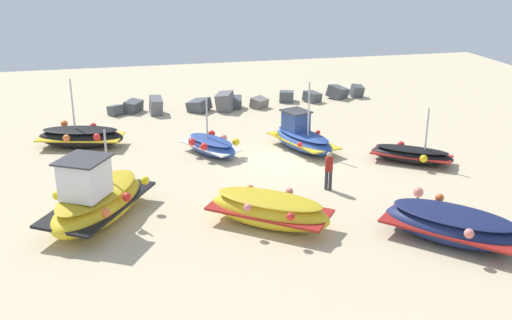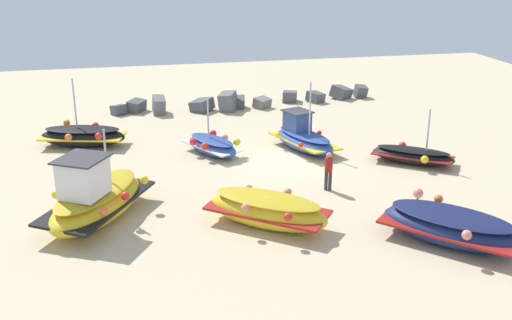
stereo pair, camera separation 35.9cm
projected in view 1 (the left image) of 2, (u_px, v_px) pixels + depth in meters
ground_plane at (282, 160)px, 28.22m from camera, size 48.94×48.94×0.00m
fishing_boat_0 at (269, 210)px, 21.45m from camera, size 4.56×4.11×1.23m
fishing_boat_1 at (412, 155)px, 27.73m from camera, size 3.82×3.34×2.66m
fishing_boat_2 at (81, 137)px, 29.84m from camera, size 4.47×2.77×3.40m
fishing_boat_3 at (302, 138)px, 29.46m from camera, size 2.93×4.29×3.45m
fishing_boat_4 at (96, 200)px, 21.70m from camera, size 4.40×5.50×3.22m
fishing_boat_5 at (211, 145)px, 28.79m from camera, size 2.72×3.45×2.66m
fishing_boat_6 at (452, 225)px, 20.36m from camera, size 4.63×4.74×1.18m
person_walking at (329, 168)px, 24.50m from camera, size 0.32×0.32×1.61m
breakwater_rocks at (238, 101)px, 37.09m from camera, size 16.29×2.89×1.32m
mooring_buoy_0 at (418, 192)px, 23.59m from camera, size 0.40×0.40×0.57m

